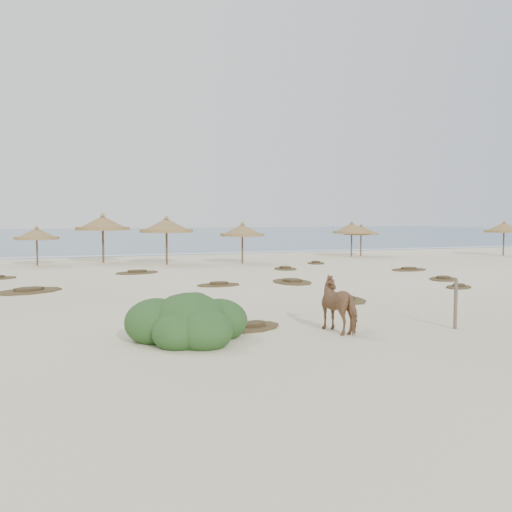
% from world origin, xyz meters
% --- Properties ---
extents(ground, '(160.00, 160.00, 0.00)m').
position_xyz_m(ground, '(0.00, 0.00, 0.00)').
color(ground, beige).
rests_on(ground, ground).
extents(ocean, '(200.00, 100.00, 0.01)m').
position_xyz_m(ocean, '(0.00, 75.00, 0.00)').
color(ocean, navy).
rests_on(ocean, ground).
extents(foam_line, '(70.00, 0.60, 0.01)m').
position_xyz_m(foam_line, '(0.00, 26.00, 0.00)').
color(foam_line, white).
rests_on(foam_line, ground).
extents(palapa_1, '(3.22, 3.22, 2.44)m').
position_xyz_m(palapa_1, '(-8.97, 18.73, 1.89)').
color(palapa_1, '#513B29').
rests_on(palapa_1, ground).
extents(palapa_2, '(4.10, 4.10, 3.21)m').
position_xyz_m(palapa_2, '(-5.00, 19.70, 2.49)').
color(palapa_2, '#513B29').
rests_on(palapa_2, ground).
extents(palapa_3, '(3.53, 3.53, 3.05)m').
position_xyz_m(palapa_3, '(-1.48, 16.82, 2.37)').
color(palapa_3, '#513B29').
rests_on(palapa_3, ground).
extents(palapa_4, '(3.18, 3.18, 2.66)m').
position_xyz_m(palapa_4, '(3.18, 15.96, 2.06)').
color(palapa_4, '#513B29').
rests_on(palapa_4, ground).
extents(palapa_5, '(3.05, 3.05, 2.46)m').
position_xyz_m(palapa_5, '(13.68, 19.11, 1.91)').
color(palapa_5, '#513B29').
rests_on(palapa_5, ground).
extents(palapa_6, '(3.05, 3.05, 2.65)m').
position_xyz_m(palapa_6, '(12.67, 18.76, 2.06)').
color(palapa_6, '#513B29').
rests_on(palapa_6, ground).
extents(palapa_7, '(3.06, 3.06, 2.70)m').
position_xyz_m(palapa_7, '(24.10, 15.77, 2.09)').
color(palapa_7, '#513B29').
rests_on(palapa_7, ground).
extents(horse, '(0.98, 1.76, 1.42)m').
position_xyz_m(horse, '(-1.47, -5.10, 0.71)').
color(horse, '#906041').
rests_on(horse, ground).
extents(fence_post_near, '(0.12, 0.12, 1.31)m').
position_xyz_m(fence_post_near, '(1.55, -5.84, 0.65)').
color(fence_post_near, brown).
rests_on(fence_post_near, ground).
extents(bush, '(3.01, 2.65, 1.35)m').
position_xyz_m(bush, '(-5.42, -4.82, 0.44)').
color(bush, '#2E5122').
rests_on(bush, ground).
extents(scrub_1, '(3.29, 2.99, 0.16)m').
position_xyz_m(scrub_1, '(-9.21, 6.09, 0.05)').
color(scrub_1, brown).
rests_on(scrub_1, ground).
extents(scrub_2, '(2.00, 1.38, 0.16)m').
position_xyz_m(scrub_2, '(-1.59, 5.40, 0.05)').
color(scrub_2, brown).
rests_on(scrub_2, ground).
extents(scrub_3, '(1.77, 2.61, 0.16)m').
position_xyz_m(scrub_3, '(1.82, 5.30, 0.05)').
color(scrub_3, brown).
rests_on(scrub_3, ground).
extents(scrub_4, '(2.27, 2.36, 0.16)m').
position_xyz_m(scrub_4, '(8.99, 3.86, 0.05)').
color(scrub_4, brown).
rests_on(scrub_4, ground).
extents(scrub_5, '(2.58, 2.00, 0.16)m').
position_xyz_m(scrub_5, '(10.31, 8.40, 0.05)').
color(scrub_5, brown).
rests_on(scrub_5, ground).
extents(scrub_7, '(1.60, 2.12, 0.16)m').
position_xyz_m(scrub_7, '(4.11, 11.33, 0.05)').
color(scrub_7, brown).
rests_on(scrub_7, ground).
extents(scrub_9, '(1.74, 2.37, 0.16)m').
position_xyz_m(scrub_9, '(1.30, -0.36, 0.05)').
color(scrub_9, brown).
rests_on(scrub_9, ground).
extents(scrub_10, '(1.68, 1.97, 0.16)m').
position_xyz_m(scrub_10, '(7.47, 14.17, 0.05)').
color(scrub_10, brown).
rests_on(scrub_10, ground).
extents(scrub_11, '(2.01, 1.80, 0.16)m').
position_xyz_m(scrub_11, '(-3.43, -3.89, 0.05)').
color(scrub_11, brown).
rests_on(scrub_11, ground).
extents(scrub_12, '(1.76, 1.61, 0.16)m').
position_xyz_m(scrub_12, '(7.59, 1.17, 0.05)').
color(scrub_12, brown).
rests_on(scrub_12, ground).
extents(scrub_13, '(2.78, 2.30, 0.16)m').
position_xyz_m(scrub_13, '(-4.04, 12.05, 0.05)').
color(scrub_13, brown).
rests_on(scrub_13, ground).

